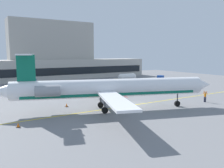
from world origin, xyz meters
TOP-DOWN VIEW (x-y plane):
  - ground at (0.00, 0.00)m, footprint 120.00×120.00m
  - terminal_building at (1.84, 46.30)m, footprint 63.78×11.78m
  - regional_jet at (-5.81, -1.30)m, footprint 32.66×24.56m
  - baggage_tug at (6.90, 17.30)m, footprint 3.81×2.70m
  - pushback_tractor at (21.87, 17.68)m, footprint 2.93×4.28m
  - belt_loader at (-9.74, 28.75)m, footprint 3.60×3.38m
  - fuel_tank at (17.91, 27.20)m, footprint 6.20×2.29m
  - marshaller at (11.52, -5.17)m, footprint 0.38×0.81m
  - safety_cone_alpha at (-18.74, -2.72)m, footprint 0.47×0.47m
  - safety_cone_bravo at (-10.35, 4.15)m, footprint 0.47×0.47m

SIDE VIEW (x-z plane):
  - ground at x=0.00m, z-range -0.10..0.00m
  - safety_cone_alpha at x=-18.74m, z-range -0.03..0.52m
  - safety_cone_bravo at x=-10.35m, z-range -0.03..0.52m
  - belt_loader at x=-9.74m, z-range -0.10..2.02m
  - baggage_tug at x=6.90m, z-range -0.10..2.06m
  - marshaller at x=11.52m, z-range 0.02..2.01m
  - pushback_tractor at x=21.87m, z-range -0.14..2.25m
  - fuel_tank at x=17.91m, z-range 0.15..2.46m
  - regional_jet at x=-5.81m, z-range -0.88..7.49m
  - terminal_building at x=1.84m, z-range -2.77..16.57m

